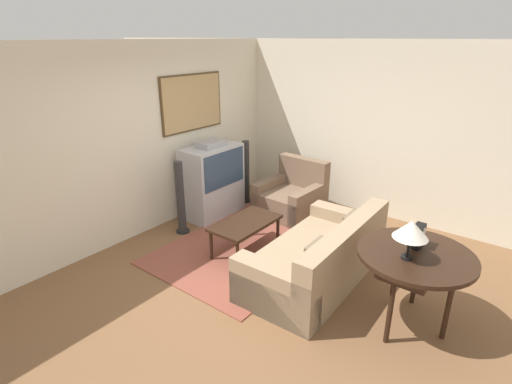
# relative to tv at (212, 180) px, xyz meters

# --- Properties ---
(ground_plane) EXTENTS (12.00, 12.00, 0.00)m
(ground_plane) POSITION_rel_tv_xyz_m (-0.96, -1.72, -0.59)
(ground_plane) COLOR brown
(wall_back) EXTENTS (12.00, 0.10, 2.70)m
(wall_back) POSITION_rel_tv_xyz_m (-0.94, 0.41, 0.77)
(wall_back) COLOR beige
(wall_back) RESTS_ON ground_plane
(wall_right) EXTENTS (0.06, 12.00, 2.70)m
(wall_right) POSITION_rel_tv_xyz_m (1.67, -1.72, 0.76)
(wall_right) COLOR beige
(wall_right) RESTS_ON ground_plane
(area_rug) EXTENTS (2.54, 1.86, 0.01)m
(area_rug) POSITION_rel_tv_xyz_m (-0.52, -1.14, -0.58)
(area_rug) COLOR brown
(area_rug) RESTS_ON ground_plane
(tv) EXTENTS (0.97, 0.54, 1.23)m
(tv) POSITION_rel_tv_xyz_m (0.00, 0.00, 0.00)
(tv) COLOR #B7B7BC
(tv) RESTS_ON ground_plane
(couch) EXTENTS (2.00, 1.03, 0.80)m
(couch) POSITION_rel_tv_xyz_m (-0.61, -2.29, -0.30)
(couch) COLOR #9E8466
(couch) RESTS_ON ground_plane
(armchair) EXTENTS (0.96, 0.94, 0.88)m
(armchair) POSITION_rel_tv_xyz_m (0.81, -0.99, -0.31)
(armchair) COLOR brown
(armchair) RESTS_ON ground_plane
(coffee_table) EXTENTS (0.96, 0.54, 0.45)m
(coffee_table) POSITION_rel_tv_xyz_m (-0.64, -1.20, -0.18)
(coffee_table) COLOR black
(coffee_table) RESTS_ON ground_plane
(console_table) EXTENTS (1.10, 1.10, 0.81)m
(console_table) POSITION_rel_tv_xyz_m (-0.76, -3.40, 0.16)
(console_table) COLOR black
(console_table) RESTS_ON ground_plane
(table_lamp) EXTENTS (0.32, 0.32, 0.38)m
(table_lamp) POSITION_rel_tv_xyz_m (-0.92, -3.36, 0.52)
(table_lamp) COLOR black
(table_lamp) RESTS_ON console_table
(mantel_clock) EXTENTS (0.17, 0.10, 0.23)m
(mantel_clock) POSITION_rel_tv_xyz_m (-0.63, -3.36, 0.34)
(mantel_clock) COLOR black
(mantel_clock) RESTS_ON console_table
(speaker_tower_left) EXTENTS (0.21, 0.21, 1.09)m
(speaker_tower_left) POSITION_rel_tv_xyz_m (-0.75, -0.07, -0.07)
(speaker_tower_left) COLOR black
(speaker_tower_left) RESTS_ON ground_plane
(speaker_tower_right) EXTENTS (0.21, 0.21, 1.09)m
(speaker_tower_right) POSITION_rel_tv_xyz_m (0.75, -0.07, -0.07)
(speaker_tower_right) COLOR black
(speaker_tower_right) RESTS_ON ground_plane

